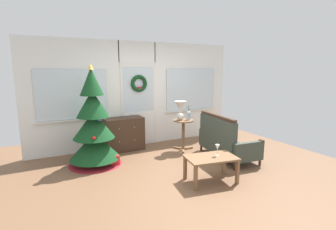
{
  "coord_description": "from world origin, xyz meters",
  "views": [
    {
      "loc": [
        -2.2,
        -3.83,
        1.89
      ],
      "look_at": [
        0.05,
        0.55,
        1.0
      ],
      "focal_mm": 27.16,
      "sensor_mm": 36.0,
      "label": 1
    }
  ],
  "objects_px": {
    "table_lamp": "(180,108)",
    "flower_vase": "(188,115)",
    "christmas_tree": "(94,129)",
    "gift_box": "(114,160)",
    "side_table": "(183,129)",
    "settee_sofa": "(224,141)",
    "coffee_table": "(211,161)",
    "dresser_cabinet": "(124,134)",
    "wine_glass": "(217,148)"
  },
  "relations": [
    {
      "from": "wine_glass",
      "to": "table_lamp",
      "type": "bearing_deg",
      "value": 81.16
    },
    {
      "from": "christmas_tree",
      "to": "side_table",
      "type": "height_order",
      "value": "christmas_tree"
    },
    {
      "from": "table_lamp",
      "to": "wine_glass",
      "type": "relative_size",
      "value": 2.26
    },
    {
      "from": "table_lamp",
      "to": "settee_sofa",
      "type": "bearing_deg",
      "value": -59.22
    },
    {
      "from": "settee_sofa",
      "to": "table_lamp",
      "type": "relative_size",
      "value": 3.33
    },
    {
      "from": "settee_sofa",
      "to": "wine_glass",
      "type": "height_order",
      "value": "settee_sofa"
    },
    {
      "from": "christmas_tree",
      "to": "gift_box",
      "type": "height_order",
      "value": "christmas_tree"
    },
    {
      "from": "table_lamp",
      "to": "flower_vase",
      "type": "bearing_deg",
      "value": -32.01
    },
    {
      "from": "dresser_cabinet",
      "to": "flower_vase",
      "type": "bearing_deg",
      "value": -27.39
    },
    {
      "from": "coffee_table",
      "to": "table_lamp",
      "type": "bearing_deg",
      "value": 77.09
    },
    {
      "from": "flower_vase",
      "to": "settee_sofa",
      "type": "bearing_deg",
      "value": -64.62
    },
    {
      "from": "side_table",
      "to": "table_lamp",
      "type": "relative_size",
      "value": 1.65
    },
    {
      "from": "coffee_table",
      "to": "side_table",
      "type": "bearing_deg",
      "value": 74.89
    },
    {
      "from": "christmas_tree",
      "to": "settee_sofa",
      "type": "distance_m",
      "value": 2.71
    },
    {
      "from": "christmas_tree",
      "to": "gift_box",
      "type": "relative_size",
      "value": 10.55
    },
    {
      "from": "wine_glass",
      "to": "christmas_tree",
      "type": "bearing_deg",
      "value": 134.88
    },
    {
      "from": "flower_vase",
      "to": "coffee_table",
      "type": "bearing_deg",
      "value": -108.84
    },
    {
      "from": "coffee_table",
      "to": "wine_glass",
      "type": "distance_m",
      "value": 0.24
    },
    {
      "from": "christmas_tree",
      "to": "settee_sofa",
      "type": "bearing_deg",
      "value": -19.82
    },
    {
      "from": "side_table",
      "to": "dresser_cabinet",
      "type": "bearing_deg",
      "value": 152.91
    },
    {
      "from": "settee_sofa",
      "to": "coffee_table",
      "type": "relative_size",
      "value": 1.61
    },
    {
      "from": "flower_vase",
      "to": "table_lamp",
      "type": "bearing_deg",
      "value": 147.99
    },
    {
      "from": "settee_sofa",
      "to": "flower_vase",
      "type": "bearing_deg",
      "value": 115.38
    },
    {
      "from": "table_lamp",
      "to": "wine_glass",
      "type": "distance_m",
      "value": 1.81
    },
    {
      "from": "christmas_tree",
      "to": "side_table",
      "type": "xyz_separation_m",
      "value": [
        2.04,
        -0.02,
        -0.21
      ]
    },
    {
      "from": "christmas_tree",
      "to": "dresser_cabinet",
      "type": "xyz_separation_m",
      "value": [
        0.8,
        0.61,
        -0.33
      ]
    },
    {
      "from": "settee_sofa",
      "to": "gift_box",
      "type": "bearing_deg",
      "value": 161.9
    },
    {
      "from": "settee_sofa",
      "to": "table_lamp",
      "type": "bearing_deg",
      "value": 120.78
    },
    {
      "from": "settee_sofa",
      "to": "gift_box",
      "type": "relative_size",
      "value": 7.73
    },
    {
      "from": "flower_vase",
      "to": "side_table",
      "type": "bearing_deg",
      "value": 149.04
    },
    {
      "from": "dresser_cabinet",
      "to": "gift_box",
      "type": "relative_size",
      "value": 4.78
    },
    {
      "from": "side_table",
      "to": "gift_box",
      "type": "height_order",
      "value": "side_table"
    },
    {
      "from": "coffee_table",
      "to": "gift_box",
      "type": "distance_m",
      "value": 2.0
    },
    {
      "from": "settee_sofa",
      "to": "gift_box",
      "type": "xyz_separation_m",
      "value": [
        -2.21,
        0.72,
        -0.28
      ]
    },
    {
      "from": "settee_sofa",
      "to": "dresser_cabinet",
      "type": "bearing_deg",
      "value": 138.7
    },
    {
      "from": "side_table",
      "to": "wine_glass",
      "type": "xyz_separation_m",
      "value": [
        -0.33,
        -1.69,
        0.07
      ]
    },
    {
      "from": "gift_box",
      "to": "christmas_tree",
      "type": "bearing_deg",
      "value": 149.63
    },
    {
      "from": "side_table",
      "to": "christmas_tree",
      "type": "bearing_deg",
      "value": 179.33
    },
    {
      "from": "dresser_cabinet",
      "to": "table_lamp",
      "type": "xyz_separation_m",
      "value": [
        1.18,
        -0.59,
        0.62
      ]
    },
    {
      "from": "table_lamp",
      "to": "flower_vase",
      "type": "xyz_separation_m",
      "value": [
        0.16,
        -0.1,
        -0.17
      ]
    },
    {
      "from": "side_table",
      "to": "settee_sofa",
      "type": "bearing_deg",
      "value": -60.97
    },
    {
      "from": "dresser_cabinet",
      "to": "wine_glass",
      "type": "relative_size",
      "value": 4.65
    },
    {
      "from": "christmas_tree",
      "to": "gift_box",
      "type": "xyz_separation_m",
      "value": [
        0.33,
        -0.19,
        -0.62
      ]
    },
    {
      "from": "settee_sofa",
      "to": "flower_vase",
      "type": "height_order",
      "value": "flower_vase"
    },
    {
      "from": "gift_box",
      "to": "table_lamp",
      "type": "bearing_deg",
      "value": 7.16
    },
    {
      "from": "christmas_tree",
      "to": "wine_glass",
      "type": "distance_m",
      "value": 2.43
    },
    {
      "from": "settee_sofa",
      "to": "gift_box",
      "type": "height_order",
      "value": "settee_sofa"
    },
    {
      "from": "christmas_tree",
      "to": "gift_box",
      "type": "bearing_deg",
      "value": -30.37
    },
    {
      "from": "wine_glass",
      "to": "dresser_cabinet",
      "type": "bearing_deg",
      "value": 111.38
    },
    {
      "from": "table_lamp",
      "to": "gift_box",
      "type": "distance_m",
      "value": 1.9
    }
  ]
}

